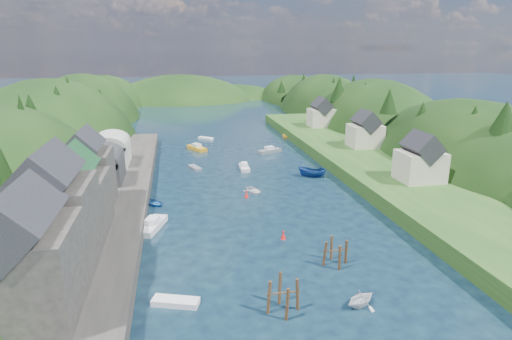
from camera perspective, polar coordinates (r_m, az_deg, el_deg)
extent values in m
plane|color=black|center=(95.01, -2.49, 1.26)|extent=(600.00, 600.00, 0.00)
ellipsoid|color=black|center=(124.75, -25.15, -1.02)|extent=(44.00, 75.56, 52.00)
ellipsoid|color=black|center=(165.35, -21.72, 3.48)|extent=(44.00, 75.56, 48.19)
ellipsoid|color=black|center=(205.80, -19.71, 6.40)|extent=(44.00, 75.56, 39.00)
ellipsoid|color=black|center=(98.60, 26.24, -4.61)|extent=(36.00, 75.56, 44.49)
ellipsoid|color=black|center=(133.74, 15.35, 1.33)|extent=(36.00, 75.56, 48.00)
ellipsoid|color=black|center=(172.25, 9.16, 5.10)|extent=(36.00, 75.56, 44.49)
ellipsoid|color=black|center=(211.41, 5.32, 7.63)|extent=(36.00, 75.56, 36.00)
ellipsoid|color=black|center=(213.72, -9.89, 6.55)|extent=(80.00, 60.00, 44.00)
ellipsoid|color=black|center=(226.05, -2.77, 6.76)|extent=(70.00, 56.00, 36.00)
cone|color=black|center=(82.36, -28.70, 6.03)|extent=(3.35, 3.35, 8.27)
cone|color=black|center=(96.71, -27.85, 7.18)|extent=(4.18, 4.18, 6.24)
cone|color=black|center=(107.06, -24.97, 8.51)|extent=(4.73, 4.73, 6.28)
cone|color=black|center=(117.76, -23.72, 9.41)|extent=(4.34, 4.34, 7.50)
cone|color=black|center=(125.93, -23.38, 7.59)|extent=(5.28, 5.28, 5.43)
cone|color=black|center=(137.79, -23.76, 9.86)|extent=(4.77, 4.77, 7.14)
cone|color=black|center=(145.71, -20.03, 9.03)|extent=(4.07, 4.07, 5.81)
cone|color=black|center=(161.90, -20.61, 10.13)|extent=(4.56, 4.56, 9.47)
cone|color=black|center=(167.87, -21.58, 9.41)|extent=(4.75, 4.75, 5.55)
cone|color=black|center=(179.65, -19.93, 10.06)|extent=(4.27, 4.27, 6.33)
cone|color=black|center=(80.87, 30.24, 5.80)|extent=(5.24, 5.24, 6.25)
cone|color=black|center=(86.59, 27.02, 5.58)|extent=(5.03, 5.03, 6.50)
cone|color=black|center=(95.41, 21.24, 6.46)|extent=(5.29, 5.29, 6.94)
cone|color=black|center=(103.77, 17.33, 8.78)|extent=(4.07, 4.07, 5.80)
cone|color=black|center=(116.56, 16.34, 7.63)|extent=(3.40, 3.40, 6.42)
cone|color=black|center=(125.49, 14.29, 9.52)|extent=(4.94, 4.94, 8.04)
cone|color=black|center=(129.51, 11.04, 10.57)|extent=(5.25, 5.25, 7.04)
cone|color=black|center=(142.26, 12.84, 10.87)|extent=(3.36, 3.36, 7.89)
cone|color=black|center=(155.85, 10.29, 10.80)|extent=(4.57, 4.57, 7.19)
cone|color=black|center=(167.66, 9.06, 10.74)|extent=(3.59, 3.59, 6.92)
cone|color=black|center=(176.76, 6.39, 11.77)|extent=(4.14, 4.14, 5.73)
cone|color=black|center=(185.94, 3.42, 11.07)|extent=(3.83, 3.83, 5.33)
cube|color=#2D2B28|center=(66.08, -19.61, -5.46)|extent=(12.00, 110.00, 2.00)
cube|color=#234719|center=(67.50, -25.52, -5.44)|extent=(12.00, 110.00, 2.50)
cube|color=#2D2B28|center=(41.40, -28.24, -11.99)|extent=(8.00, 9.00, 8.00)
cube|color=black|center=(39.49, -29.18, -5.57)|extent=(5.88, 9.36, 5.88)
cube|color=#2D2B28|center=(49.06, -25.33, -6.66)|extent=(8.00, 9.00, 9.00)
cube|color=black|center=(47.37, -26.11, -0.53)|extent=(5.88, 9.36, 5.88)
cube|color=#2D2B28|center=(57.58, -23.11, -4.20)|extent=(8.00, 9.00, 7.00)
cube|color=#1E592D|center=(56.30, -23.60, 0.07)|extent=(5.88, 9.36, 5.88)
cube|color=#2D2B28|center=(65.81, -21.60, -1.14)|extent=(7.00, 8.00, 8.00)
cube|color=black|center=(64.65, -22.04, 2.97)|extent=(5.15, 8.32, 5.15)
cube|color=#2D2D30|center=(77.71, -19.92, 0.01)|extent=(7.00, 9.00, 4.00)
cylinder|color=#2D2D30|center=(77.21, -20.06, 1.43)|extent=(7.00, 9.00, 7.00)
cube|color=#B2B2A8|center=(89.21, -18.80, 2.09)|extent=(7.00, 9.00, 4.00)
cylinder|color=#B2B2A8|center=(88.78, -18.91, 3.34)|extent=(7.00, 9.00, 7.00)
cube|color=#234719|center=(92.39, 13.97, 1.14)|extent=(16.00, 120.00, 2.40)
cube|color=beige|center=(77.11, 21.01, 0.47)|extent=(7.00, 6.00, 5.00)
cube|color=black|center=(76.35, 21.26, 2.89)|extent=(5.15, 6.24, 5.15)
cube|color=beige|center=(100.30, 14.32, 4.44)|extent=(7.00, 6.00, 5.00)
cube|color=black|center=(99.72, 14.45, 6.32)|extent=(5.15, 6.24, 5.15)
cube|color=beige|center=(124.54, 8.69, 6.92)|extent=(7.00, 6.00, 5.00)
cube|color=black|center=(124.07, 8.76, 8.44)|extent=(5.15, 6.24, 5.15)
cylinder|color=#382314|center=(42.40, 5.55, -16.52)|extent=(0.32, 0.32, 3.93)
cylinder|color=#382314|center=(43.21, 3.18, -15.78)|extent=(0.32, 0.32, 3.93)
cylinder|color=#382314|center=(41.79, 1.72, -16.97)|extent=(0.32, 0.32, 3.93)
cylinder|color=#382314|center=(40.95, 4.16, -17.78)|extent=(0.32, 0.32, 3.93)
cylinder|color=#382314|center=(41.74, 3.67, -16.02)|extent=(3.33, 0.16, 0.16)
cylinder|color=#382314|center=(51.33, 11.90, -10.90)|extent=(0.32, 0.32, 3.58)
cylinder|color=#382314|center=(51.94, 10.01, -10.45)|extent=(0.32, 0.32, 3.58)
cylinder|color=#382314|center=(50.45, 9.14, -11.25)|extent=(0.32, 0.32, 3.58)
cylinder|color=#382314|center=(49.81, 11.07, -11.72)|extent=(0.32, 0.32, 3.58)
cylinder|color=#382314|center=(50.61, 10.57, -10.47)|extent=(3.10, 0.16, 0.16)
cone|color=red|center=(56.71, 3.67, -8.70)|extent=(0.70, 0.70, 0.90)
sphere|color=red|center=(56.50, 3.68, -8.24)|extent=(0.30, 0.30, 0.30)
cone|color=red|center=(71.60, -1.28, -3.32)|extent=(0.70, 0.70, 0.90)
sphere|color=red|center=(71.43, -1.28, -2.94)|extent=(0.30, 0.30, 0.30)
imported|color=#1B5097|center=(70.20, -13.32, -4.33)|extent=(4.51, 4.81, 0.81)
imported|color=silver|center=(44.27, 13.80, -16.33)|extent=(4.44, 4.22, 1.83)
cube|color=white|center=(118.07, -6.72, 4.22)|extent=(4.14, 3.90, 0.60)
cube|color=silver|center=(88.01, -1.57, 0.30)|extent=(1.88, 5.28, 0.73)
cube|color=silver|center=(87.81, -1.57, 0.77)|extent=(1.26, 1.87, 0.70)
cube|color=silver|center=(44.23, -10.67, -16.90)|extent=(4.80, 2.89, 0.64)
cube|color=slate|center=(89.15, -8.16, 0.30)|extent=(2.71, 4.36, 0.58)
cube|color=#C48317|center=(120.32, 3.94, 4.50)|extent=(1.79, 4.15, 0.56)
imported|color=silver|center=(74.08, -0.27, -2.78)|extent=(4.11, 4.86, 0.86)
imported|color=navy|center=(83.30, 7.45, -0.34)|extent=(5.76, 4.14, 2.09)
cube|color=orange|center=(105.86, -7.90, 2.88)|extent=(4.82, 6.59, 0.89)
cube|color=silver|center=(105.67, -7.91, 3.32)|extent=(2.34, 2.65, 0.70)
cube|color=silver|center=(61.24, -13.65, -7.26)|extent=(4.16, 6.81, 0.91)
cube|color=silver|center=(60.92, -13.70, -6.52)|extent=(2.16, 2.63, 0.70)
cube|color=slate|center=(102.05, 1.81, 2.52)|extent=(6.29, 4.08, 0.84)
cube|color=silver|center=(101.87, 1.82, 2.97)|extent=(2.46, 2.07, 0.70)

